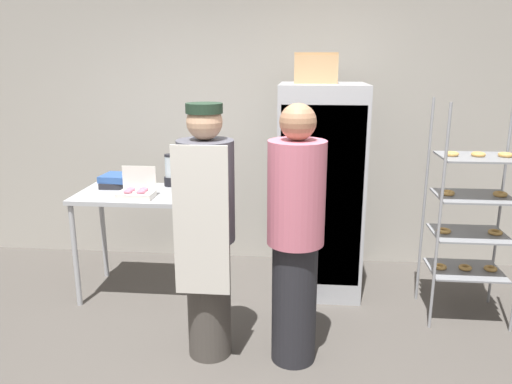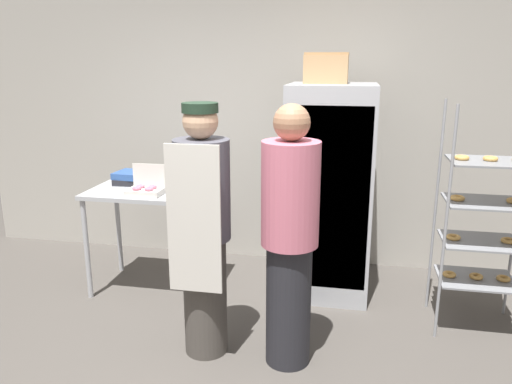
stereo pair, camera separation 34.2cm
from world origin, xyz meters
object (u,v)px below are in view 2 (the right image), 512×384
(person_baker, at_px, (203,229))
(cardboard_storage_box, at_px, (326,68))
(donut_box, at_px, (145,189))
(binder_stack, at_px, (131,178))
(baking_rack, at_px, (483,221))
(refrigerator, at_px, (329,192))
(blender_pitcher, at_px, (182,170))
(person_customer, at_px, (290,238))

(person_baker, bearing_deg, cardboard_storage_box, 60.09)
(donut_box, relative_size, binder_stack, 1.02)
(donut_box, bearing_deg, person_baker, -45.03)
(baking_rack, height_order, binder_stack, baking_rack)
(refrigerator, xyz_separation_m, person_baker, (-0.77, -1.16, -0.00))
(donut_box, xyz_separation_m, blender_pitcher, (0.17, 0.42, 0.08))
(donut_box, bearing_deg, cardboard_storage_box, 19.78)
(cardboard_storage_box, bearing_deg, person_customer, -95.75)
(binder_stack, height_order, person_baker, person_baker)
(person_baker, bearing_deg, binder_stack, 133.27)
(blender_pitcher, bearing_deg, refrigerator, 0.92)
(blender_pitcher, xyz_separation_m, person_baker, (0.55, -1.14, -0.14))
(baking_rack, relative_size, binder_stack, 6.10)
(refrigerator, height_order, donut_box, refrigerator)
(blender_pitcher, relative_size, binder_stack, 1.01)
(baking_rack, distance_m, person_baker, 2.06)
(donut_box, height_order, person_customer, person_customer)
(baking_rack, relative_size, donut_box, 5.99)
(blender_pitcher, bearing_deg, person_baker, -64.34)
(refrigerator, bearing_deg, binder_stack, -176.94)
(donut_box, bearing_deg, refrigerator, 16.39)
(baking_rack, bearing_deg, person_baker, -159.00)
(binder_stack, distance_m, person_baker, 1.46)
(refrigerator, xyz_separation_m, cardboard_storage_box, (-0.06, 0.07, 1.03))
(blender_pitcher, height_order, person_baker, person_baker)
(refrigerator, distance_m, baking_rack, 1.23)
(refrigerator, relative_size, baking_rack, 1.05)
(blender_pitcher, height_order, binder_stack, blender_pitcher)
(baking_rack, height_order, person_customer, person_customer)
(blender_pitcher, bearing_deg, donut_box, -112.43)
(donut_box, relative_size, person_baker, 0.16)
(donut_box, bearing_deg, baking_rack, 0.44)
(person_customer, bearing_deg, binder_stack, 145.87)
(donut_box, distance_m, blender_pitcher, 0.46)
(refrigerator, bearing_deg, baking_rack, -19.94)
(person_customer, bearing_deg, cardboard_storage_box, 84.25)
(baking_rack, xyz_separation_m, person_customer, (-1.34, -0.75, 0.04))
(refrigerator, xyz_separation_m, person_customer, (-0.19, -1.17, -0.01))
(blender_pitcher, relative_size, person_baker, 0.16)
(binder_stack, bearing_deg, blender_pitcher, 9.21)
(cardboard_storage_box, bearing_deg, donut_box, -160.22)
(person_baker, bearing_deg, baking_rack, 21.00)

